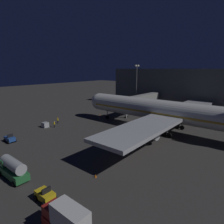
{
  "coord_description": "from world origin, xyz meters",
  "views": [
    {
      "loc": [
        47.02,
        31.14,
        16.38
      ],
      "look_at": [
        3.0,
        -5.21,
        3.5
      ],
      "focal_mm": 30.93,
      "sensor_mm": 36.0,
      "label": 1
    }
  ],
  "objects_px": {
    "ground_crew_under_port_wing": "(54,124)",
    "baggage_container_near_belt": "(45,125)",
    "traffic_cone_nose_port": "(100,114)",
    "traffic_cone_wingtip_svc_side": "(95,176)",
    "jet_bridge": "(139,99)",
    "airliner_at_gate": "(174,113)",
    "baggage_tug_lead": "(10,139)",
    "apron_floodlight_mast": "(136,83)",
    "traffic_cone_nose_starboard": "(91,117)",
    "catering_truck": "(67,221)",
    "pushback_tug": "(45,195)",
    "fuel_tanker": "(12,168)",
    "ground_crew_by_belt_loader": "(58,120)"
  },
  "relations": [
    {
      "from": "traffic_cone_nose_starboard",
      "to": "traffic_cone_wingtip_svc_side",
      "type": "relative_size",
      "value": 1.0
    },
    {
      "from": "airliner_at_gate",
      "to": "traffic_cone_wingtip_svc_side",
      "type": "distance_m",
      "value": 28.47
    },
    {
      "from": "airliner_at_gate",
      "to": "baggage_tug_lead",
      "type": "distance_m",
      "value": 39.93
    },
    {
      "from": "airliner_at_gate",
      "to": "apron_floodlight_mast",
      "type": "height_order",
      "value": "apron_floodlight_mast"
    },
    {
      "from": "airliner_at_gate",
      "to": "catering_truck",
      "type": "bearing_deg",
      "value": 7.1
    },
    {
      "from": "airliner_at_gate",
      "to": "traffic_cone_nose_starboard",
      "type": "xyz_separation_m",
      "value": [
        2.2,
        -28.07,
        -5.1
      ]
    },
    {
      "from": "baggage_tug_lead",
      "to": "ground_crew_under_port_wing",
      "type": "distance_m",
      "value": 13.16
    },
    {
      "from": "fuel_tanker",
      "to": "baggage_container_near_belt",
      "type": "xyz_separation_m",
      "value": [
        -17.57,
        -19.54,
        -0.93
      ]
    },
    {
      "from": "traffic_cone_nose_starboard",
      "to": "traffic_cone_nose_port",
      "type": "bearing_deg",
      "value": 180.0
    },
    {
      "from": "airliner_at_gate",
      "to": "jet_bridge",
      "type": "bearing_deg",
      "value": -124.43
    },
    {
      "from": "traffic_cone_nose_starboard",
      "to": "catering_truck",
      "type": "bearing_deg",
      "value": 42.84
    },
    {
      "from": "pushback_tug",
      "to": "apron_floodlight_mast",
      "type": "bearing_deg",
      "value": -157.2
    },
    {
      "from": "apron_floodlight_mast",
      "to": "catering_truck",
      "type": "height_order",
      "value": "apron_floodlight_mast"
    },
    {
      "from": "fuel_tanker",
      "to": "ground_crew_under_port_wing",
      "type": "relative_size",
      "value": 3.38
    },
    {
      "from": "pushback_tug",
      "to": "baggage_tug_lead",
      "type": "xyz_separation_m",
      "value": [
        -6.01,
        -24.2,
        0.0
      ]
    },
    {
      "from": "pushback_tug",
      "to": "catering_truck",
      "type": "distance_m",
      "value": 6.83
    },
    {
      "from": "pushback_tug",
      "to": "baggage_container_near_belt",
      "type": "distance_m",
      "value": 33.1
    },
    {
      "from": "jet_bridge",
      "to": "fuel_tanker",
      "type": "height_order",
      "value": "jet_bridge"
    },
    {
      "from": "ground_crew_under_port_wing",
      "to": "baggage_container_near_belt",
      "type": "bearing_deg",
      "value": -52.56
    },
    {
      "from": "traffic_cone_wingtip_svc_side",
      "to": "baggage_tug_lead",
      "type": "bearing_deg",
      "value": -85.74
    },
    {
      "from": "ground_crew_under_port_wing",
      "to": "traffic_cone_nose_port",
      "type": "relative_size",
      "value": 3.35
    },
    {
      "from": "jet_bridge",
      "to": "ground_crew_under_port_wing",
      "type": "bearing_deg",
      "value": -17.84
    },
    {
      "from": "traffic_cone_nose_port",
      "to": "traffic_cone_wingtip_svc_side",
      "type": "xyz_separation_m",
      "value": [
        30.2,
        27.34,
        0.0
      ]
    },
    {
      "from": "pushback_tug",
      "to": "ground_crew_under_port_wing",
      "type": "relative_size",
      "value": 1.43
    },
    {
      "from": "catering_truck",
      "to": "traffic_cone_wingtip_svc_side",
      "type": "height_order",
      "value": "catering_truck"
    },
    {
      "from": "apron_floodlight_mast",
      "to": "ground_crew_under_port_wing",
      "type": "bearing_deg",
      "value": -0.32
    },
    {
      "from": "fuel_tanker",
      "to": "ground_crew_by_belt_loader",
      "type": "relative_size",
      "value": 3.41
    },
    {
      "from": "pushback_tug",
      "to": "ground_crew_under_port_wing",
      "type": "height_order",
      "value": "pushback_tug"
    },
    {
      "from": "jet_bridge",
      "to": "fuel_tanker",
      "type": "relative_size",
      "value": 3.81
    },
    {
      "from": "airliner_at_gate",
      "to": "apron_floodlight_mast",
      "type": "xyz_separation_m",
      "value": [
        -25.5,
        -27.69,
        5.04
      ]
    },
    {
      "from": "jet_bridge",
      "to": "ground_crew_under_port_wing",
      "type": "relative_size",
      "value": 12.89
    },
    {
      "from": "apron_floodlight_mast",
      "to": "catering_truck",
      "type": "distance_m",
      "value": 71.34
    },
    {
      "from": "pushback_tug",
      "to": "catering_truck",
      "type": "bearing_deg",
      "value": 76.2
    },
    {
      "from": "jet_bridge",
      "to": "traffic_cone_wingtip_svc_side",
      "type": "bearing_deg",
      "value": 23.55
    },
    {
      "from": "airliner_at_gate",
      "to": "traffic_cone_nose_port",
      "type": "distance_m",
      "value": 28.61
    },
    {
      "from": "baggage_tug_lead",
      "to": "traffic_cone_nose_port",
      "type": "bearing_deg",
      "value": -176.46
    },
    {
      "from": "jet_bridge",
      "to": "traffic_cone_nose_starboard",
      "type": "distance_m",
      "value": 18.45
    },
    {
      "from": "traffic_cone_wingtip_svc_side",
      "to": "fuel_tanker",
      "type": "bearing_deg",
      "value": -50.51
    },
    {
      "from": "jet_bridge",
      "to": "ground_crew_under_port_wing",
      "type": "xyz_separation_m",
      "value": [
        29.49,
        -9.49,
        -4.51
      ]
    },
    {
      "from": "catering_truck",
      "to": "traffic_cone_nose_starboard",
      "type": "bearing_deg",
      "value": -137.16
    },
    {
      "from": "apron_floodlight_mast",
      "to": "baggage_tug_lead",
      "type": "distance_m",
      "value": 56.24
    },
    {
      "from": "apron_floodlight_mast",
      "to": "baggage_container_near_belt",
      "type": "relative_size",
      "value": 10.93
    },
    {
      "from": "baggage_container_near_belt",
      "to": "traffic_cone_wingtip_svc_side",
      "type": "distance_m",
      "value": 30.81
    },
    {
      "from": "traffic_cone_wingtip_svc_side",
      "to": "ground_crew_under_port_wing",
      "type": "bearing_deg",
      "value": -112.27
    },
    {
      "from": "apron_floodlight_mast",
      "to": "traffic_cone_wingtip_svc_side",
      "type": "height_order",
      "value": "apron_floodlight_mast"
    },
    {
      "from": "airliner_at_gate",
      "to": "traffic_cone_nose_port",
      "type": "height_order",
      "value": "airliner_at_gate"
    },
    {
      "from": "baggage_tug_lead",
      "to": "baggage_container_near_belt",
      "type": "distance_m",
      "value": 12.08
    },
    {
      "from": "jet_bridge",
      "to": "apron_floodlight_mast",
      "type": "xyz_separation_m",
      "value": [
        -12.87,
        -9.26,
        4.89
      ]
    },
    {
      "from": "fuel_tanker",
      "to": "traffic_cone_nose_starboard",
      "type": "height_order",
      "value": "fuel_tanker"
    },
    {
      "from": "pushback_tug",
      "to": "baggage_container_near_belt",
      "type": "bearing_deg",
      "value": -121.77
    }
  ]
}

